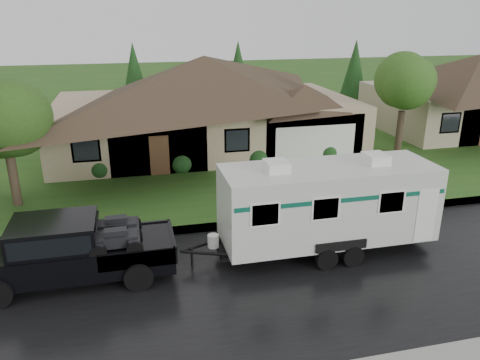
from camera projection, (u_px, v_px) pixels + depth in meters
name	position (u px, v px, depth m)	size (l,w,h in m)	color
ground	(215.00, 256.00, 16.67)	(140.00, 140.00, 0.00)	#245319
road	(227.00, 286.00, 14.83)	(140.00, 8.00, 0.01)	black
curb	(205.00, 228.00, 18.70)	(140.00, 0.50, 0.15)	gray
lawn	(173.00, 145.00, 30.37)	(140.00, 26.00, 0.15)	#245319
house_main	(210.00, 92.00, 28.62)	(19.44, 10.80, 6.90)	#998A68
tree_left_green	(3.00, 118.00, 19.42)	(3.39, 3.39, 5.61)	#382B1E
tree_right_green	(405.00, 86.00, 27.28)	(3.46, 3.46, 5.72)	#382B1E
shrub_row	(220.00, 160.00, 25.40)	(13.60, 1.00, 1.00)	#143814
pickup_truck	(67.00, 249.00, 14.79)	(6.41, 2.44, 2.14)	black
travel_trailer	(327.00, 202.00, 16.47)	(7.91, 2.78, 3.55)	silver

